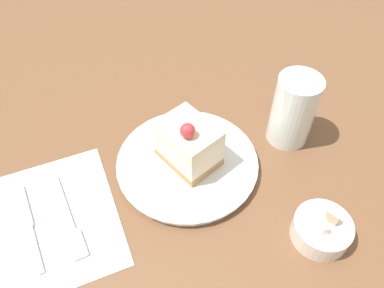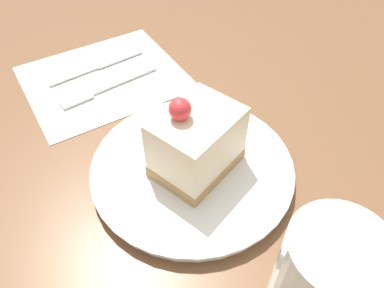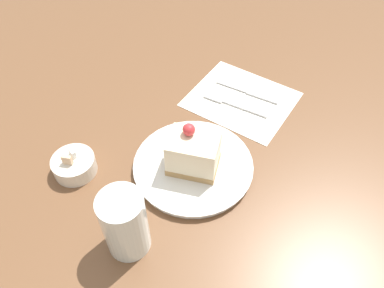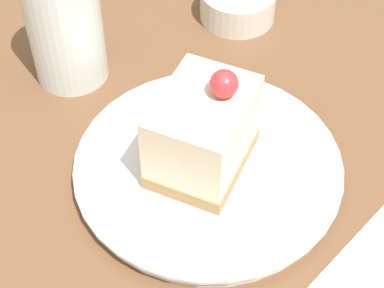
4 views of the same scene
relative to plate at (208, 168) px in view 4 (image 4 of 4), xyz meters
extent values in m
plane|color=brown|center=(-0.01, -0.01, -0.01)|extent=(4.00, 4.00, 0.00)
cylinder|color=silver|center=(0.00, 0.00, 0.00)|extent=(0.24, 0.24, 0.02)
cylinder|color=silver|center=(0.00, 0.00, 0.01)|extent=(0.25, 0.25, 0.00)
cube|color=#AD8451|center=(0.00, 0.00, 0.01)|extent=(0.10, 0.12, 0.01)
cube|color=beige|center=(0.00, 0.00, 0.06)|extent=(0.10, 0.11, 0.07)
sphere|color=red|center=(0.00, 0.01, 0.10)|extent=(0.02, 0.02, 0.02)
cylinder|color=silver|center=(-0.12, 0.22, 0.01)|extent=(0.09, 0.09, 0.04)
cylinder|color=silver|center=(-0.20, 0.02, 0.06)|extent=(0.08, 0.08, 0.14)
camera|label=1|loc=(0.18, 0.36, 0.53)|focal=35.00mm
camera|label=2|loc=(-0.24, 0.18, 0.36)|focal=35.00mm
camera|label=3|loc=(-0.42, -0.22, 0.62)|focal=35.00mm
camera|label=4|loc=(0.22, -0.31, 0.46)|focal=60.00mm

